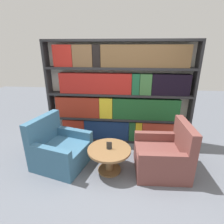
{
  "coord_description": "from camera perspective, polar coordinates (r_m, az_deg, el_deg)",
  "views": [
    {
      "loc": [
        0.21,
        -2.45,
        2.12
      ],
      "look_at": [
        -0.09,
        0.69,
        0.96
      ],
      "focal_mm": 28.0,
      "sensor_mm": 36.0,
      "label": 1
    }
  ],
  "objects": [
    {
      "name": "ground_plane",
      "position": [
        3.25,
        0.46,
        -20.62
      ],
      "size": [
        14.0,
        14.0,
        0.0
      ],
      "primitive_type": "plane",
      "color": "slate"
    },
    {
      "name": "coffee_table",
      "position": [
        3.21,
        -0.89,
        -13.87
      ],
      "size": [
        0.77,
        0.77,
        0.45
      ],
      "color": "brown",
      "rests_on": "ground_plane"
    },
    {
      "name": "armchair_left",
      "position": [
        3.55,
        -16.77,
        -11.72
      ],
      "size": [
        1.09,
        1.06,
        0.93
      ],
      "rotation": [
        0.0,
        0.0,
        1.31
      ],
      "color": "#386684",
      "rests_on": "ground_plane"
    },
    {
      "name": "armchair_right",
      "position": [
        3.37,
        16.5,
        -13.55
      ],
      "size": [
        0.93,
        0.9,
        0.93
      ],
      "rotation": [
        0.0,
        0.0,
        -1.52
      ],
      "color": "brown",
      "rests_on": "ground_plane"
    },
    {
      "name": "table_sign",
      "position": [
        3.11,
        -0.9,
        -11.02
      ],
      "size": [
        0.1,
        0.06,
        0.14
      ],
      "color": "black",
      "rests_on": "coffee_table"
    },
    {
      "name": "bookshelf",
      "position": [
        3.93,
        2.34,
        5.54
      ],
      "size": [
        3.22,
        0.3,
        2.29
      ],
      "color": "silver",
      "rests_on": "ground_plane"
    }
  ]
}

